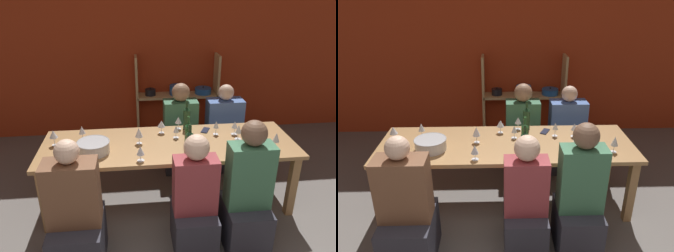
{
  "view_description": "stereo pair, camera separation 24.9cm",
  "coord_description": "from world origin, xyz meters",
  "views": [
    {
      "loc": [
        -0.24,
        -1.2,
        2.28
      ],
      "look_at": [
        0.11,
        1.95,
        0.89
      ],
      "focal_mm": 35.0,
      "sensor_mm": 36.0,
      "label": 1
    },
    {
      "loc": [
        0.01,
        -1.22,
        2.28
      ],
      "look_at": [
        0.11,
        1.95,
        0.89
      ],
      "focal_mm": 35.0,
      "sensor_mm": 36.0,
      "label": 2
    }
  ],
  "objects": [
    {
      "name": "wall_back_red",
      "position": [
        0.0,
        3.83,
        1.35
      ],
      "size": [
        8.8,
        0.06,
        2.7
      ],
      "color": "#B23819",
      "rests_on": "ground_plane"
    },
    {
      "name": "shelf_unit",
      "position": [
        0.45,
        3.63,
        0.51
      ],
      "size": [
        1.28,
        0.3,
        1.29
      ],
      "color": "tan",
      "rests_on": "ground_plane"
    },
    {
      "name": "dining_table",
      "position": [
        0.11,
        1.85,
        0.66
      ],
      "size": [
        2.65,
        0.87,
        0.74
      ],
      "color": "#AD7F4C",
      "rests_on": "ground_plane"
    },
    {
      "name": "mixing_bowl",
      "position": [
        -0.66,
        1.72,
        0.8
      ],
      "size": [
        0.32,
        0.32,
        0.12
      ],
      "color": "#B7BABC",
      "rests_on": "dining_table"
    },
    {
      "name": "wine_bottle_green",
      "position": [
        0.29,
        1.73,
        0.88
      ],
      "size": [
        0.07,
        0.07,
        0.34
      ],
      "color": "#1E4C23",
      "rests_on": "dining_table"
    },
    {
      "name": "wine_bottle_dark",
      "position": [
        0.34,
        2.19,
        0.87
      ],
      "size": [
        0.08,
        0.08,
        0.34
      ],
      "color": "#19381E",
      "rests_on": "dining_table"
    },
    {
      "name": "wine_bottle_amber",
      "position": [
        0.27,
        1.57,
        0.87
      ],
      "size": [
        0.07,
        0.07,
        0.32
      ],
      "color": "#19381E",
      "rests_on": "dining_table"
    },
    {
      "name": "wine_glass_empty_a",
      "position": [
        0.85,
        1.98,
        0.85
      ],
      "size": [
        0.07,
        0.07,
        0.16
      ],
      "color": "white",
      "rests_on": "dining_table"
    },
    {
      "name": "wine_glass_white_a",
      "position": [
        1.16,
        1.62,
        0.85
      ],
      "size": [
        0.07,
        0.07,
        0.17
      ],
      "color": "white",
      "rests_on": "dining_table"
    },
    {
      "name": "wine_glass_empty_b",
      "position": [
        0.25,
        2.19,
        0.84
      ],
      "size": [
        0.07,
        0.07,
        0.15
      ],
      "color": "white",
      "rests_on": "dining_table"
    },
    {
      "name": "wine_glass_empty_c",
      "position": [
        -0.21,
        1.87,
        0.86
      ],
      "size": [
        0.08,
        0.08,
        0.18
      ],
      "color": "white",
      "rests_on": "dining_table"
    },
    {
      "name": "wine_glass_red_a",
      "position": [
        0.64,
        2.0,
        0.85
      ],
      "size": [
        0.06,
        0.06,
        0.16
      ],
      "color": "white",
      "rests_on": "dining_table"
    },
    {
      "name": "wine_glass_red_b",
      "position": [
        0.19,
        1.96,
        0.84
      ],
      "size": [
        0.06,
        0.06,
        0.15
      ],
      "color": "white",
      "rests_on": "dining_table"
    },
    {
      "name": "wine_glass_red_c",
      "position": [
        0.85,
        1.86,
        0.85
      ],
      "size": [
        0.07,
        0.07,
        0.17
      ],
      "color": "white",
      "rests_on": "dining_table"
    },
    {
      "name": "wine_glass_empty_d",
      "position": [
        -0.8,
        1.99,
        0.86
      ],
      "size": [
        0.07,
        0.07,
        0.18
      ],
      "color": "white",
      "rests_on": "dining_table"
    },
    {
      "name": "wine_glass_empty_e",
      "position": [
        -1.07,
        1.92,
        0.86
      ],
      "size": [
        0.08,
        0.08,
        0.17
      ],
      "color": "white",
      "rests_on": "dining_table"
    },
    {
      "name": "wine_glass_white_b",
      "position": [
        -0.2,
        1.51,
        0.84
      ],
      "size": [
        0.07,
        0.07,
        0.15
      ],
      "color": "white",
      "rests_on": "dining_table"
    },
    {
      "name": "wine_glass_white_c",
      "position": [
        0.05,
        2.11,
        0.84
      ],
      "size": [
        0.08,
        0.08,
        0.15
      ],
      "color": "white",
      "rests_on": "dining_table"
    },
    {
      "name": "cell_phone",
      "position": [
        0.55,
        2.11,
        0.74
      ],
      "size": [
        0.13,
        0.17,
        0.01
      ],
      "color": "#1E2338",
      "rests_on": "dining_table"
    },
    {
      "name": "person_near_a",
      "position": [
        0.73,
        1.13,
        0.47
      ],
      "size": [
        0.39,
        0.48,
        1.26
      ],
      "color": "#2D2D38",
      "rests_on": "ground_plane"
    },
    {
      "name": "person_far_a",
      "position": [
        0.92,
        2.63,
        0.39
      ],
      "size": [
        0.46,
        0.57,
        1.11
      ],
      "rotation": [
        0.0,
        0.0,
        3.14
      ],
      "color": "#2D2D38",
      "rests_on": "ground_plane"
    },
    {
      "name": "person_near_b",
      "position": [
        -0.76,
        1.05,
        0.43
      ],
      "size": [
        0.43,
        0.54,
        1.21
      ],
      "color": "#2D2D38",
      "rests_on": "ground_plane"
    },
    {
      "name": "person_far_b",
      "position": [
        0.34,
        2.62,
        0.42
      ],
      "size": [
        0.43,
        0.53,
        1.15
      ],
      "rotation": [
        0.0,
        0.0,
        3.14
      ],
      "color": "#2D2D38",
      "rests_on": "ground_plane"
    },
    {
      "name": "person_near_c",
      "position": [
        0.25,
        1.13,
        0.43
      ],
      "size": [
        0.38,
        0.47,
        1.15
      ],
      "color": "#2D2D38",
      "rests_on": "ground_plane"
    }
  ]
}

